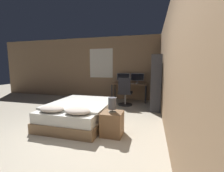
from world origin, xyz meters
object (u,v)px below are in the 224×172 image
(bed, at_px, (80,112))
(bedside_lamp, at_px, (112,104))
(desk, at_px, (129,86))
(office_chair, at_px, (125,94))
(monitor_right, at_px, (137,77))
(keyboard, at_px, (129,84))
(nightstand, at_px, (112,124))
(computer_mouse, at_px, (136,84))
(monitor_left, at_px, (123,77))
(bookshelf, at_px, (156,80))

(bed, distance_m, bedside_lamp, 1.18)
(desk, xyz_separation_m, office_chair, (-0.04, -0.76, -0.23))
(monitor_right, bearing_deg, desk, -143.49)
(bed, height_order, keyboard, keyboard)
(nightstand, distance_m, keyboard, 3.02)
(nightstand, relative_size, desk, 0.34)
(nightstand, distance_m, desk, 3.22)
(bedside_lamp, distance_m, office_chair, 2.45)
(computer_mouse, bearing_deg, bed, -115.28)
(bedside_lamp, xyz_separation_m, office_chair, (-0.17, 2.43, -0.24))
(monitor_left, bearing_deg, monitor_right, 0.00)
(bedside_lamp, relative_size, keyboard, 0.72)
(desk, bearing_deg, office_chair, -93.17)
(nightstand, distance_m, bedside_lamp, 0.41)
(keyboard, bearing_deg, bed, -109.32)
(monitor_left, xyz_separation_m, office_chair, (0.25, -0.98, -0.55))
(monitor_right, height_order, keyboard, monitor_right)
(office_chair, xyz_separation_m, bookshelf, (1.05, -0.29, 0.57))
(monitor_left, xyz_separation_m, bookshelf, (1.30, -1.27, 0.02))
(bed, xyz_separation_m, computer_mouse, (1.16, 2.46, 0.50))
(bed, xyz_separation_m, bedside_lamp, (0.99, -0.51, 0.40))
(bedside_lamp, xyz_separation_m, monitor_left, (-0.42, 3.41, 0.32))
(monitor_left, distance_m, computer_mouse, 0.77)
(desk, distance_m, monitor_left, 0.49)
(nightstand, relative_size, monitor_left, 0.88)
(monitor_right, xyz_separation_m, office_chair, (-0.34, -0.98, -0.55))
(keyboard, bearing_deg, desk, 90.00)
(desk, bearing_deg, bed, -107.86)
(nightstand, height_order, monitor_left, monitor_left)
(bedside_lamp, height_order, bookshelf, bookshelf)
(desk, distance_m, computer_mouse, 0.38)
(monitor_left, bearing_deg, nightstand, -82.95)
(monitor_left, bearing_deg, computer_mouse, -36.20)
(monitor_left, relative_size, bookshelf, 0.31)
(bed, relative_size, monitor_right, 3.50)
(bedside_lamp, xyz_separation_m, monitor_right, (0.17, 3.41, 0.32))
(bedside_lamp, bearing_deg, monitor_left, 97.05)
(desk, distance_m, bookshelf, 1.50)
(nightstand, relative_size, computer_mouse, 6.89)
(bed, xyz_separation_m, desk, (0.86, 2.67, 0.39))
(nightstand, xyz_separation_m, desk, (-0.12, 3.19, 0.40))
(monitor_right, bearing_deg, nightstand, -92.89)
(bed, distance_m, nightstand, 1.11)
(nightstand, xyz_separation_m, bookshelf, (0.88, 2.14, 0.75))
(computer_mouse, xyz_separation_m, office_chair, (-0.34, -0.54, -0.33))
(bed, distance_m, monitor_left, 3.03)
(monitor_left, relative_size, computer_mouse, 7.86)
(bed, bearing_deg, bookshelf, 40.98)
(monitor_left, height_order, monitor_right, same)
(bookshelf, bearing_deg, bed, -139.02)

